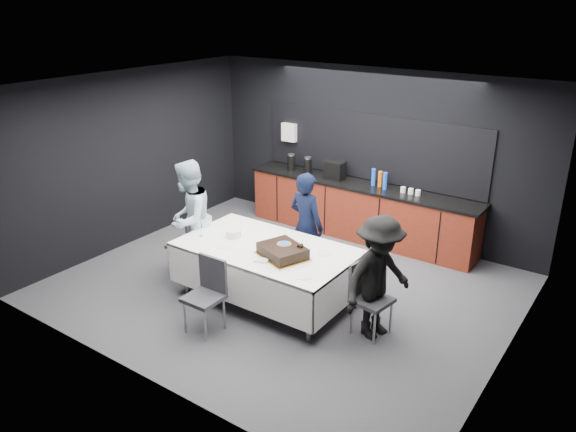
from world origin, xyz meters
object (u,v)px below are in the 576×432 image
object	(u,v)px
champagne_flute	(200,225)
person_left	(189,219)
party_table	(266,256)
chair_near	(208,289)
plate_stack	(234,233)
chair_right	(367,292)
cake_assembly	(283,251)
chair_left	(189,239)
person_right	(378,278)
person_center	(306,225)

from	to	relation	value
champagne_flute	person_left	distance (m)	0.49
party_table	person_left	bearing A→B (deg)	-179.27
chair_near	party_table	bearing A→B (deg)	80.50
plate_stack	chair_right	bearing A→B (deg)	2.26
cake_assembly	person_left	world-z (taller)	person_left
chair_right	person_left	xyz separation A→B (m)	(-2.82, -0.10, 0.33)
chair_left	person_right	bearing A→B (deg)	1.87
cake_assembly	chair_right	bearing A→B (deg)	10.37
plate_stack	person_center	bearing A→B (deg)	56.59
chair_near	plate_stack	bearing A→B (deg)	112.04
party_table	person_center	size ratio (longest dim) A/B	1.48
champagne_flute	person_center	bearing A→B (deg)	49.42
party_table	person_right	size ratio (longest dim) A/B	1.51
person_center	person_left	distance (m)	1.68
chair_near	person_right	world-z (taller)	person_right
cake_assembly	person_center	distance (m)	1.07
chair_near	person_center	size ratio (longest dim) A/B	0.59
cake_assembly	person_right	xyz separation A→B (m)	(1.24, 0.19, -0.08)
party_table	cake_assembly	distance (m)	0.43
plate_stack	chair_left	distance (m)	0.90
chair_left	chair_near	distance (m)	1.56
plate_stack	person_center	size ratio (longest dim) A/B	0.13
person_center	person_left	world-z (taller)	person_left
cake_assembly	plate_stack	size ratio (longest dim) A/B	3.50
plate_stack	chair_right	world-z (taller)	chair_right
champagne_flute	chair_near	size ratio (longest dim) A/B	0.24
champagne_flute	person_left	size ratio (longest dim) A/B	0.13
party_table	person_left	world-z (taller)	person_left
party_table	person_left	xyz separation A→B (m)	(-1.37, -0.02, 0.22)
chair_right	chair_near	size ratio (longest dim) A/B	1.00
champagne_flute	chair_right	world-z (taller)	champagne_flute
cake_assembly	person_center	xyz separation A→B (m)	(-0.31, 1.02, -0.07)
plate_stack	champagne_flute	size ratio (longest dim) A/B	0.95
person_center	chair_near	bearing A→B (deg)	91.01
party_table	chair_right	world-z (taller)	chair_right
party_table	champagne_flute	bearing A→B (deg)	-165.80
party_table	person_left	size ratio (longest dim) A/B	1.35
plate_stack	person_right	distance (m)	2.15
cake_assembly	person_right	distance (m)	1.26
party_table	chair_near	size ratio (longest dim) A/B	2.51
cake_assembly	chair_near	xyz separation A→B (m)	(-0.51, -0.85, -0.32)
cake_assembly	person_center	bearing A→B (deg)	107.13
champagne_flute	person_left	bearing A→B (deg)	152.95
party_table	person_right	bearing A→B (deg)	2.69
plate_stack	person_center	xyz separation A→B (m)	(0.59, 0.90, -0.04)
champagne_flute	chair_left	distance (m)	0.65
chair_right	person_right	bearing A→B (deg)	-3.65
party_table	champagne_flute	xyz separation A→B (m)	(-0.94, -0.24, 0.30)
chair_near	chair_right	bearing A→B (deg)	33.07
party_table	person_center	world-z (taller)	person_center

